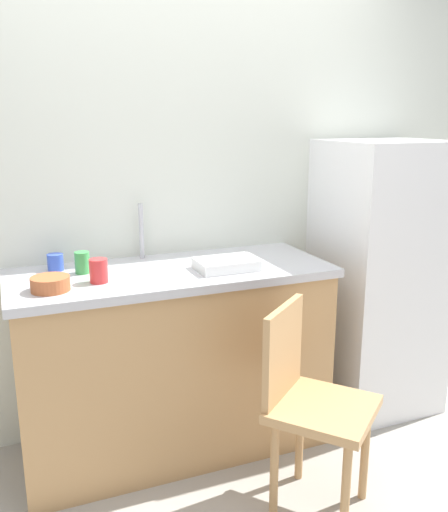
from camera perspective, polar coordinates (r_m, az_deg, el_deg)
The scene contains 11 objects.
back_wall at distance 2.93m, azimuth -5.88°, elevation 8.35°, with size 4.80×0.10×2.70m, color silver.
cabinet_base at distance 2.82m, azimuth -5.18°, elevation -10.90°, with size 1.48×0.60×0.90m, color tan.
countertop at distance 2.66m, azimuth -5.41°, elevation -1.71°, with size 1.52×0.64×0.04m, color #B7B7BC.
faucet at distance 2.84m, azimuth -8.49°, elevation 2.55°, with size 0.02×0.02×0.28m, color #B7B7BC.
refrigerator at distance 3.25m, azimuth 15.56°, elevation -2.10°, with size 0.61×0.59×1.52m, color white.
chair at distance 2.41m, azimuth 8.77°, elevation -14.35°, with size 0.56×0.56×0.89m.
dish_tray at distance 2.62m, azimuth 0.21°, elevation -0.85°, with size 0.28×0.20×0.05m, color white.
terracotta_bowl at distance 2.42m, azimuth -17.42°, elevation -2.74°, with size 0.16×0.16×0.06m, color #B25B33.
cup_blue at distance 2.72m, azimuth -16.94°, elevation -0.62°, with size 0.07×0.07×0.08m, color blue.
cup_green at distance 2.64m, azimuth -14.37°, elevation -0.66°, with size 0.07×0.07×0.10m, color green.
cup_red at distance 2.47m, azimuth -12.77°, elevation -1.49°, with size 0.08×0.08×0.11m, color red.
Camera 1 is at (-0.81, -1.80, 1.65)m, focal length 38.92 mm.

